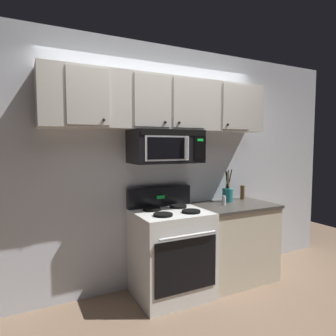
{
  "coord_description": "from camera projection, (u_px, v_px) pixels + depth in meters",
  "views": [
    {
      "loc": [
        -1.4,
        -2.28,
        1.59
      ],
      "look_at": [
        0.0,
        0.49,
        1.35
      ],
      "focal_mm": 31.62,
      "sensor_mm": 36.0,
      "label": 1
    }
  ],
  "objects": [
    {
      "name": "salt_shaker",
      "position": [
        224.0,
        200.0,
        3.41
      ],
      "size": [
        0.05,
        0.05,
        0.11
      ],
      "color": "white",
      "rests_on": "counter_segment"
    },
    {
      "name": "back_wall",
      "position": [
        156.0,
        166.0,
        3.38
      ],
      "size": [
        5.2,
        0.1,
        2.7
      ],
      "primitive_type": "cube",
      "color": "silver",
      "rests_on": "ground_plane"
    },
    {
      "name": "upper_cabinets",
      "position": [
        165.0,
        104.0,
        3.13
      ],
      "size": [
        2.5,
        0.36,
        0.55
      ],
      "color": "#BCB7AD"
    },
    {
      "name": "ground_plane",
      "position": [
        191.0,
        314.0,
        2.78
      ],
      "size": [
        8.0,
        8.0,
        0.0
      ],
      "primitive_type": "plane",
      "color": "#7A604C"
    },
    {
      "name": "counter_segment",
      "position": [
        233.0,
        241.0,
        3.5
      ],
      "size": [
        0.93,
        0.65,
        0.9
      ],
      "color": "beige",
      "rests_on": "ground_plane"
    },
    {
      "name": "stove_range",
      "position": [
        171.0,
        252.0,
        3.12
      ],
      "size": [
        0.76,
        0.69,
        1.12
      ],
      "color": "white",
      "rests_on": "ground_plane"
    },
    {
      "name": "pepper_mill",
      "position": [
        242.0,
        192.0,
        3.78
      ],
      "size": [
        0.05,
        0.05,
        0.18
      ],
      "primitive_type": "cylinder",
      "color": "brown",
      "rests_on": "counter_segment"
    },
    {
      "name": "utensil_crock_teal",
      "position": [
        228.0,
        193.0,
        3.61
      ],
      "size": [
        0.13,
        0.13,
        0.4
      ],
      "color": "teal",
      "rests_on": "counter_segment"
    },
    {
      "name": "over_range_microwave",
      "position": [
        166.0,
        147.0,
        3.14
      ],
      "size": [
        0.76,
        0.43,
        0.35
      ],
      "color": "black"
    }
  ]
}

